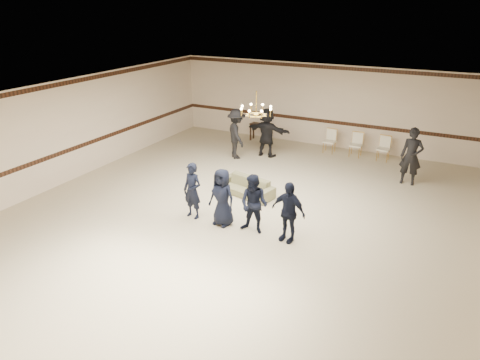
# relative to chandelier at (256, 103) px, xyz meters

# --- Properties ---
(room) EXTENTS (12.01, 14.01, 3.21)m
(room) POSITION_rel_chandelier_xyz_m (0.00, -1.00, -1.28)
(room) COLOR beige
(room) RESTS_ON ground
(chair_rail) EXTENTS (12.00, 0.02, 0.14)m
(chair_rail) POSITION_rel_chandelier_xyz_m (0.00, 5.99, -1.88)
(chair_rail) COLOR #391D11
(chair_rail) RESTS_ON wall_back
(crown_molding) EXTENTS (12.00, 0.02, 0.14)m
(crown_molding) POSITION_rel_chandelier_xyz_m (0.00, 5.99, 0.21)
(crown_molding) COLOR #391D11
(crown_molding) RESTS_ON wall_back
(chandelier) EXTENTS (0.94, 0.94, 0.89)m
(chandelier) POSITION_rel_chandelier_xyz_m (0.00, 0.00, 0.00)
(chandelier) COLOR gold
(chandelier) RESTS_ON ceiling
(boy_a) EXTENTS (0.60, 0.44, 1.53)m
(boy_a) POSITION_rel_chandelier_xyz_m (-1.03, -1.70, -2.11)
(boy_a) COLOR black
(boy_a) RESTS_ON floor
(boy_b) EXTENTS (0.81, 0.60, 1.53)m
(boy_b) POSITION_rel_chandelier_xyz_m (-0.13, -1.70, -2.11)
(boy_b) COLOR black
(boy_b) RESTS_ON floor
(boy_c) EXTENTS (0.75, 0.59, 1.53)m
(boy_c) POSITION_rel_chandelier_xyz_m (0.77, -1.70, -2.11)
(boy_c) COLOR black
(boy_c) RESTS_ON floor
(boy_d) EXTENTS (0.94, 0.52, 1.53)m
(boy_d) POSITION_rel_chandelier_xyz_m (1.67, -1.70, -2.11)
(boy_d) COLOR black
(boy_d) RESTS_ON floor
(settee) EXTENTS (1.88, 1.06, 0.52)m
(settee) POSITION_rel_chandelier_xyz_m (-0.43, 0.25, -2.62)
(settee) COLOR #787950
(settee) RESTS_ON floor
(adult_left) EXTENTS (1.31, 1.32, 1.82)m
(adult_left) POSITION_rel_chandelier_xyz_m (-2.21, 3.08, -1.96)
(adult_left) COLOR black
(adult_left) RESTS_ON floor
(adult_mid) EXTENTS (1.73, 0.66, 1.82)m
(adult_mid) POSITION_rel_chandelier_xyz_m (-1.31, 3.78, -1.96)
(adult_mid) COLOR black
(adult_mid) RESTS_ON floor
(adult_right) EXTENTS (0.67, 0.44, 1.82)m
(adult_right) POSITION_rel_chandelier_xyz_m (3.79, 3.38, -1.96)
(adult_right) COLOR black
(adult_right) RESTS_ON floor
(banquet_chair_left) EXTENTS (0.45, 0.45, 0.89)m
(banquet_chair_left) POSITION_rel_chandelier_xyz_m (0.67, 5.22, -2.43)
(banquet_chair_left) COLOR #F1EBCB
(banquet_chair_left) RESTS_ON floor
(banquet_chair_mid) EXTENTS (0.45, 0.45, 0.89)m
(banquet_chair_mid) POSITION_rel_chandelier_xyz_m (1.67, 5.22, -2.43)
(banquet_chair_mid) COLOR #F1EBCB
(banquet_chair_mid) RESTS_ON floor
(banquet_chair_right) EXTENTS (0.47, 0.47, 0.89)m
(banquet_chair_right) POSITION_rel_chandelier_xyz_m (2.67, 5.22, -2.43)
(banquet_chair_right) COLOR #F1EBCB
(banquet_chair_right) RESTS_ON floor
(console_table) EXTENTS (0.87, 0.44, 0.71)m
(console_table) POSITION_rel_chandelier_xyz_m (-2.33, 5.42, -2.52)
(console_table) COLOR black
(console_table) RESTS_ON floor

